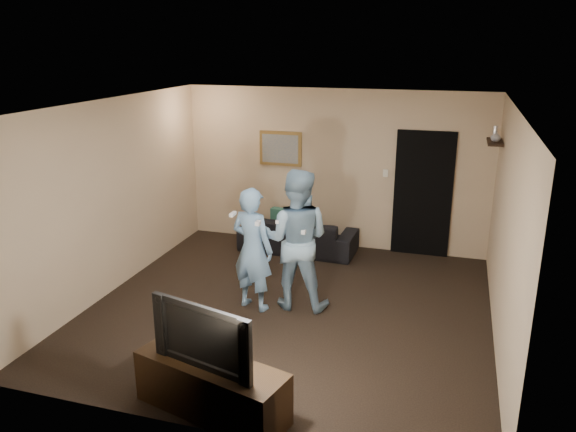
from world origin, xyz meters
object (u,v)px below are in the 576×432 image
(television, at_px, (209,332))
(wii_player_left, at_px, (252,249))
(tv_console, at_px, (212,388))
(sofa, at_px, (298,235))
(wii_player_right, at_px, (296,239))

(television, bearing_deg, wii_player_left, 114.97)
(wii_player_left, bearing_deg, tv_console, -79.92)
(television, xyz_separation_m, wii_player_left, (-0.38, 2.14, -0.02))
(tv_console, distance_m, television, 0.57)
(sofa, height_order, wii_player_left, wii_player_left)
(sofa, relative_size, wii_player_left, 1.18)
(sofa, height_order, tv_console, sofa)
(tv_console, bearing_deg, television, 0.00)
(sofa, distance_m, wii_player_right, 2.09)
(sofa, bearing_deg, wii_player_right, 107.25)
(sofa, height_order, wii_player_right, wii_player_right)
(television, distance_m, wii_player_right, 2.36)
(television, bearing_deg, tv_console, 0.00)
(sofa, xyz_separation_m, tv_console, (0.39, -4.28, -0.03))
(tv_console, height_order, wii_player_right, wii_player_right)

